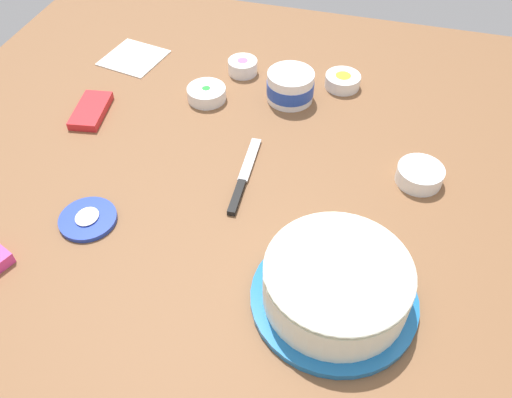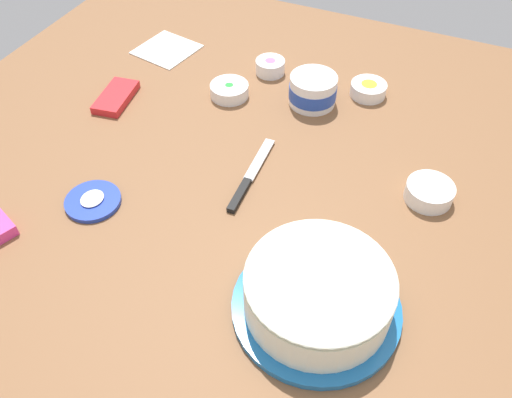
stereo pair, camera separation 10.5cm
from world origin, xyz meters
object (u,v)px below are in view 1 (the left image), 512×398
(frosting_tub, at_px, (290,86))
(sprinkle_bowl_pink, at_px, (243,66))
(spreading_knife, at_px, (242,181))
(candy_box_lower, at_px, (91,111))
(paper_napkin, at_px, (134,57))
(frosting_tub_lid, at_px, (88,219))
(sprinkle_bowl_yellow, at_px, (343,80))
(sprinkle_bowl_rainbow, at_px, (420,175))
(sprinkle_bowl_green, at_px, (207,93))
(frosted_cake, at_px, (336,284))

(frosting_tub, distance_m, sprinkle_bowl_pink, 0.17)
(spreading_knife, xyz_separation_m, candy_box_lower, (0.13, 0.42, 0.00))
(spreading_knife, relative_size, paper_napkin, 1.58)
(frosting_tub, relative_size, frosting_tub_lid, 1.03)
(frosting_tub_lid, distance_m, sprinkle_bowl_yellow, 0.73)
(sprinkle_bowl_pink, distance_m, candy_box_lower, 0.41)
(sprinkle_bowl_rainbow, height_order, sprinkle_bowl_green, sprinkle_bowl_rainbow)
(candy_box_lower, bearing_deg, sprinkle_bowl_green, -71.11)
(spreading_knife, bearing_deg, sprinkle_bowl_rainbow, -73.49)
(paper_napkin, bearing_deg, candy_box_lower, -178.82)
(sprinkle_bowl_green, bearing_deg, spreading_knife, -146.97)
(sprinkle_bowl_green, bearing_deg, candy_box_lower, 117.84)
(candy_box_lower, relative_size, paper_napkin, 0.92)
(sprinkle_bowl_yellow, height_order, candy_box_lower, sprinkle_bowl_yellow)
(candy_box_lower, bearing_deg, paper_napkin, -7.77)
(sprinkle_bowl_yellow, bearing_deg, frosting_tub, 126.61)
(sprinkle_bowl_yellow, height_order, paper_napkin, sprinkle_bowl_yellow)
(frosted_cake, bearing_deg, frosting_tub_lid, 84.13)
(sprinkle_bowl_yellow, bearing_deg, spreading_knife, 160.15)
(sprinkle_bowl_rainbow, bearing_deg, paper_napkin, 70.46)
(frosting_tub_lid, bearing_deg, spreading_knife, -55.23)
(sprinkle_bowl_pink, bearing_deg, sprinkle_bowl_rainbow, -121.61)
(frosting_tub, height_order, sprinkle_bowl_yellow, frosting_tub)
(sprinkle_bowl_yellow, distance_m, sprinkle_bowl_green, 0.35)
(sprinkle_bowl_yellow, bearing_deg, frosted_cake, -172.12)
(frosted_cake, relative_size, paper_napkin, 1.95)
(frosting_tub_lid, relative_size, sprinkle_bowl_rainbow, 1.16)
(sprinkle_bowl_pink, xyz_separation_m, paper_napkin, (-0.01, 0.31, -0.02))
(sprinkle_bowl_green, bearing_deg, sprinkle_bowl_pink, -21.32)
(candy_box_lower, bearing_deg, spreading_knife, -116.15)
(sprinkle_bowl_green, bearing_deg, frosted_cake, -140.75)
(sprinkle_bowl_rainbow, relative_size, paper_napkin, 0.66)
(sprinkle_bowl_yellow, height_order, sprinkle_bowl_green, sprinkle_bowl_yellow)
(candy_box_lower, bearing_deg, frosting_tub, -76.15)
(frosting_tub_lid, relative_size, sprinkle_bowl_yellow, 1.27)
(frosted_cake, xyz_separation_m, frosting_tub, (0.56, 0.21, -0.01))
(sprinkle_bowl_yellow, relative_size, candy_box_lower, 0.65)
(frosted_cake, distance_m, frosting_tub, 0.60)
(frosting_tub_lid, height_order, spreading_knife, frosting_tub_lid)
(sprinkle_bowl_yellow, bearing_deg, sprinkle_bowl_pink, 91.69)
(candy_box_lower, bearing_deg, frosting_tub_lid, -162.44)
(frosting_tub, height_order, sprinkle_bowl_rainbow, frosting_tub)
(sprinkle_bowl_green, relative_size, paper_napkin, 0.65)
(sprinkle_bowl_pink, bearing_deg, frosted_cake, -150.89)
(sprinkle_bowl_pink, relative_size, paper_napkin, 0.52)
(sprinkle_bowl_yellow, xyz_separation_m, sprinkle_bowl_green, (-0.15, 0.32, -0.00))
(candy_box_lower, xyz_separation_m, paper_napkin, (0.26, 0.01, -0.01))
(sprinkle_bowl_green, height_order, paper_napkin, sprinkle_bowl_green)
(sprinkle_bowl_pink, height_order, paper_napkin, sprinkle_bowl_pink)
(sprinkle_bowl_rainbow, bearing_deg, spreading_knife, 106.51)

